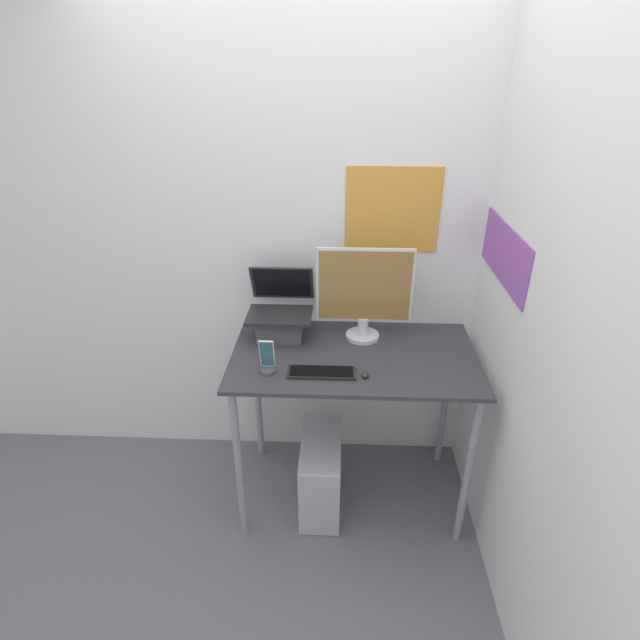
% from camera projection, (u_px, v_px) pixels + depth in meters
% --- Properties ---
extents(ground_plane, '(12.00, 12.00, 0.00)m').
position_uv_depth(ground_plane, '(350.00, 543.00, 2.50)').
color(ground_plane, slate).
extents(wall_back, '(6.00, 0.06, 2.60)m').
position_uv_depth(wall_back, '(355.00, 246.00, 2.57)').
color(wall_back, silver).
rests_on(wall_back, ground_plane).
extents(wall_side_right, '(0.06, 6.00, 2.60)m').
position_uv_depth(wall_side_right, '(537.00, 314.00, 1.87)').
color(wall_side_right, silver).
rests_on(wall_side_right, ground_plane).
extents(desk, '(1.17, 0.67, 0.90)m').
position_uv_depth(desk, '(353.00, 375.00, 2.43)').
color(desk, '#333338').
rests_on(desk, ground_plane).
extents(laptop, '(0.32, 0.32, 0.33)m').
position_uv_depth(laptop, '(280.00, 318.00, 2.50)').
color(laptop, '#4C4C51').
rests_on(laptop, desk).
extents(monitor, '(0.47, 0.17, 0.47)m').
position_uv_depth(monitor, '(364.00, 294.00, 2.42)').
color(monitor, silver).
rests_on(monitor, desk).
extents(keyboard, '(0.31, 0.10, 0.02)m').
position_uv_depth(keyboard, '(322.00, 372.00, 2.22)').
color(keyboard, black).
rests_on(keyboard, desk).
extents(mouse, '(0.03, 0.05, 0.02)m').
position_uv_depth(mouse, '(365.00, 374.00, 2.20)').
color(mouse, '#262626').
rests_on(mouse, desk).
extents(cell_phone, '(0.07, 0.07, 0.16)m').
position_uv_depth(cell_phone, '(267.00, 361.00, 2.22)').
color(cell_phone, '#4C4C51').
rests_on(cell_phone, desk).
extents(computer_tower, '(0.20, 0.47, 0.42)m').
position_uv_depth(computer_tower, '(321.00, 472.00, 2.64)').
color(computer_tower, silver).
rests_on(computer_tower, ground_plane).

